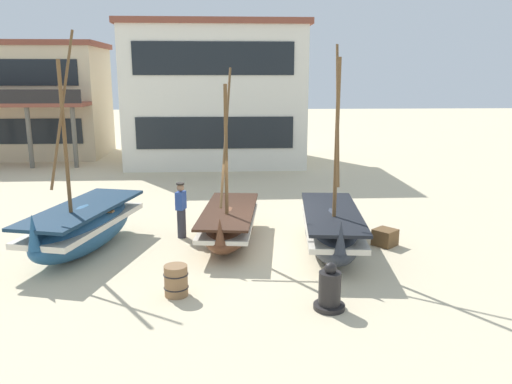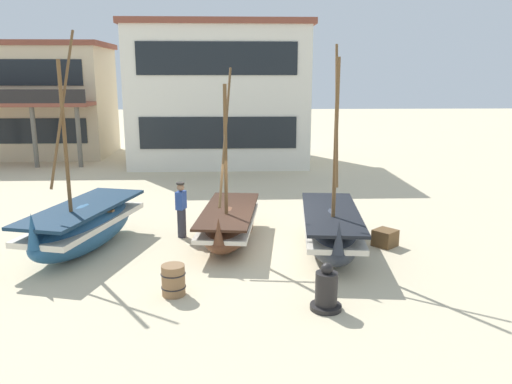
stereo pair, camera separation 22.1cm
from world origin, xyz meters
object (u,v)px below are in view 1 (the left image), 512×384
object	(u,v)px
fishing_boat_far_right	(229,223)
harbor_building_annex	(34,100)
fishing_boat_near_left	(83,226)
cargo_crate	(385,237)
harbor_building_main	(216,94)
wooden_barrel	(176,281)
fishing_boat_centre_large	(331,229)
fisherman_by_hull	(181,211)
capstan_winch	(330,291)

from	to	relation	value
fishing_boat_far_right	harbor_building_annex	distance (m)	20.73
fishing_boat_near_left	harbor_building_annex	distance (m)	19.30
cargo_crate	harbor_building_main	size ratio (longest dim) A/B	0.06
fishing_boat_near_left	wooden_barrel	size ratio (longest dim) A/B	8.47
wooden_barrel	harbor_building_annex	distance (m)	23.33
cargo_crate	harbor_building_main	bearing A→B (deg)	108.92
harbor_building_main	harbor_building_annex	world-z (taller)	harbor_building_main
fishing_boat_centre_large	fisherman_by_hull	bearing A→B (deg)	160.57
fishing_boat_centre_large	wooden_barrel	distance (m)	4.82
fisherman_by_hull	fishing_boat_far_right	bearing A→B (deg)	-18.71
harbor_building_main	harbor_building_annex	size ratio (longest dim) A/B	1.15
wooden_barrel	harbor_building_annex	size ratio (longest dim) A/B	0.08
fishing_boat_near_left	capstan_winch	xyz separation A→B (m)	(6.10, -3.96, -0.30)
fishing_boat_near_left	cargo_crate	xyz separation A→B (m)	(8.50, -0.01, -0.47)
fishing_boat_near_left	fisherman_by_hull	world-z (taller)	fishing_boat_near_left
fishing_boat_centre_large	capstan_winch	world-z (taller)	fishing_boat_centre_large
harbor_building_main	fishing_boat_far_right	bearing A→B (deg)	-87.43
cargo_crate	harbor_building_main	distance (m)	16.16
fishing_boat_far_right	harbor_building_main	distance (m)	14.71
harbor_building_annex	cargo_crate	bearing A→B (deg)	-47.83
cargo_crate	harbor_building_annex	distance (m)	23.97
cargo_crate	fisherman_by_hull	bearing A→B (deg)	169.82
fisherman_by_hull	wooden_barrel	distance (m)	4.20
wooden_barrel	cargo_crate	size ratio (longest dim) A/B	1.22
fishing_boat_centre_large	harbor_building_annex	distance (m)	23.18
fishing_boat_near_left	harbor_building_annex	xyz separation A→B (m)	(-7.46, 17.60, 2.63)
capstan_winch	fishing_boat_centre_large	bearing A→B (deg)	78.12
capstan_winch	harbor_building_annex	size ratio (longest dim) A/B	0.12
fishing_boat_far_right	fisherman_by_hull	world-z (taller)	fishing_boat_far_right
cargo_crate	fishing_boat_near_left	bearing A→B (deg)	179.92
fishing_boat_far_right	fishing_boat_centre_large	bearing A→B (deg)	-19.79
harbor_building_main	fisherman_by_hull	bearing A→B (deg)	-93.24
capstan_winch	harbor_building_annex	distance (m)	25.64
harbor_building_annex	capstan_winch	bearing A→B (deg)	-57.84
fishing_boat_near_left	fishing_boat_centre_large	bearing A→B (deg)	-3.75
fishing_boat_near_left	wooden_barrel	xyz separation A→B (m)	(2.83, -3.12, -0.35)
harbor_building_main	harbor_building_annex	xyz separation A→B (m)	(-10.84, 2.69, -0.42)
fisherman_by_hull	wooden_barrel	world-z (taller)	fisherman_by_hull
wooden_barrel	fishing_boat_near_left	bearing A→B (deg)	132.28
cargo_crate	harbor_building_annex	world-z (taller)	harbor_building_annex
harbor_building_annex	wooden_barrel	bearing A→B (deg)	-63.58
wooden_barrel	harbor_building_annex	bearing A→B (deg)	116.42
fishing_boat_near_left	fishing_boat_far_right	distance (m)	4.07
capstan_winch	wooden_barrel	size ratio (longest dim) A/B	1.46
fishing_boat_centre_large	harbor_building_main	bearing A→B (deg)	102.68
fishing_boat_centre_large	capstan_winch	xyz separation A→B (m)	(-0.74, -3.51, -0.25)
fishing_boat_centre_large	capstan_winch	bearing A→B (deg)	-101.88
fishing_boat_centre_large	harbor_building_annex	xyz separation A→B (m)	(-14.30, 18.05, 2.68)
fishing_boat_near_left	fishing_boat_centre_large	world-z (taller)	fishing_boat_near_left
fishing_boat_centre_large	harbor_building_annex	world-z (taller)	harbor_building_annex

